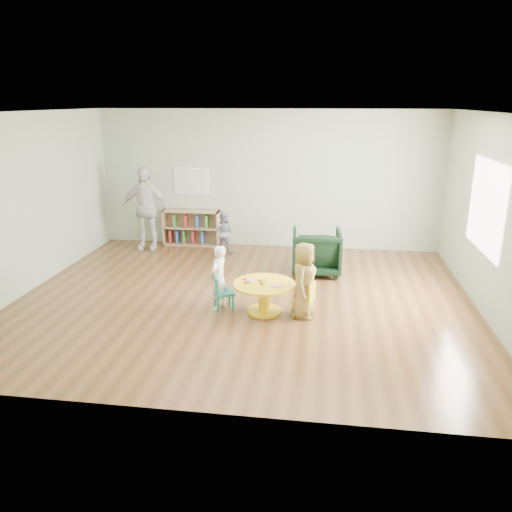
% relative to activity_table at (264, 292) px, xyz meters
% --- Properties ---
extents(room, '(7.10, 7.00, 2.80)m').
position_rel_activity_table_xyz_m(room, '(-0.36, 0.48, 1.58)').
color(room, '#56351B').
rests_on(room, ground).
extents(activity_table, '(0.90, 0.90, 0.49)m').
position_rel_activity_table_xyz_m(activity_table, '(0.00, 0.00, 0.00)').
color(activity_table, yellow).
rests_on(activity_table, ground).
extents(kid_chair_left, '(0.37, 0.37, 0.52)m').
position_rel_activity_table_xyz_m(kid_chair_left, '(-0.64, 0.01, -0.03)').
color(kid_chair_left, '#167A6D').
rests_on(kid_chair_left, ground).
extents(kid_chair_right, '(0.33, 0.33, 0.51)m').
position_rel_activity_table_xyz_m(kid_chair_right, '(0.61, -0.06, -0.04)').
color(kid_chair_right, yellow).
rests_on(kid_chair_right, ground).
extents(bookshelf, '(1.20, 0.30, 0.75)m').
position_rel_activity_table_xyz_m(bookshelf, '(-1.99, 3.33, 0.06)').
color(bookshelf, '#A17F59').
rests_on(bookshelf, ground).
extents(alphabet_poster, '(0.74, 0.01, 0.54)m').
position_rel_activity_table_xyz_m(alphabet_poster, '(-1.97, 3.46, 1.04)').
color(alphabet_poster, white).
rests_on(alphabet_poster, ground).
extents(armchair, '(0.89, 0.91, 0.78)m').
position_rel_activity_table_xyz_m(armchair, '(0.70, 1.84, 0.08)').
color(armchair, black).
rests_on(armchair, ground).
extents(child_left, '(0.33, 0.41, 0.96)m').
position_rel_activity_table_xyz_m(child_left, '(-0.68, 0.05, 0.17)').
color(child_left, white).
rests_on(child_left, ground).
extents(child_right, '(0.43, 0.59, 1.09)m').
position_rel_activity_table_xyz_m(child_right, '(0.57, -0.06, 0.24)').
color(child_right, yellow).
rests_on(child_right, ground).
extents(toddler, '(0.46, 0.38, 0.87)m').
position_rel_activity_table_xyz_m(toddler, '(-1.17, 2.81, 0.12)').
color(toddler, '#1B1E45').
rests_on(toddler, ground).
extents(adult_caretaker, '(1.02, 0.48, 1.69)m').
position_rel_activity_table_xyz_m(adult_caretaker, '(-2.81, 2.90, 0.54)').
color(adult_caretaker, silver).
rests_on(adult_caretaker, ground).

